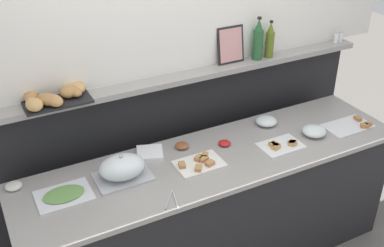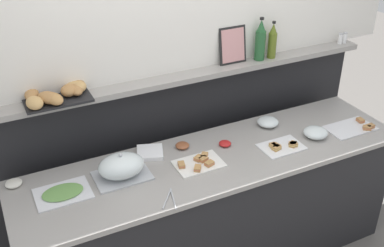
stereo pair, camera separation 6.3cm
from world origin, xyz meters
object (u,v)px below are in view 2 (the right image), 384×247
Objects in this scene: sandwich_platter_rear at (199,163)px; serving_cloche at (121,167)px; sandwich_platter_front at (353,127)px; condiment_bowl_teal at (182,145)px; glass_bowl_large at (268,122)px; pepper_shaker at (345,38)px; wine_bottle_green at (260,41)px; framed_picture at (233,45)px; serving_tongs at (170,198)px; cold_cuts_platter at (63,193)px; salt_shaker at (340,38)px; bread_basket at (59,94)px; glass_bowl_medium at (315,133)px; condiment_bowl_cream at (225,144)px; napkin_stack at (150,152)px; olive_oil_bottle at (272,42)px; sandwich_platter_side at (282,146)px; condiment_bowl_red at (14,183)px.

sandwich_platter_rear is 0.50m from serving_cloche.
condiment_bowl_teal is at bearing 165.56° from sandwich_platter_front.
glass_bowl_large is 1.79× the size of pepper_shaker.
framed_picture is at bearing 170.13° from wine_bottle_green.
serving_tongs is 1.38m from wine_bottle_green.
condiment_bowl_teal is (0.47, 0.14, -0.06)m from serving_cloche.
serving_cloche is 1.17m from glass_bowl_large.
cold_cuts_platter is 3.67× the size of salt_shaker.
glass_bowl_medium is at bearing -17.84° from bread_basket.
condiment_bowl_teal is 0.29m from condiment_bowl_cream.
serving_tongs is at bearing -145.62° from wine_bottle_green.
serving_tongs is at bearing -98.06° from napkin_stack.
napkin_stack is at bearing -23.78° from bread_basket.
napkin_stack is 1.95× the size of salt_shaker.
olive_oil_bottle is 3.17× the size of pepper_shaker.
glass_bowl_medium is at bearing 8.61° from serving_tongs.
sandwich_platter_front is 1.49m from napkin_stack.
serving_cloche is 1.08× the size of wine_bottle_green.
wine_bottle_green is at bearing 14.01° from cold_cuts_platter.
sandwich_platter_rear is at bearing -87.66° from condiment_bowl_teal.
glass_bowl_large is at bearing 127.18° from glass_bowl_medium.
salt_shaker is (0.28, 0.56, 0.45)m from sandwich_platter_front.
olive_oil_bottle reaches higher than sandwich_platter_rear.
olive_oil_bottle is (0.24, 0.54, 0.53)m from sandwich_platter_side.
glass_bowl_medium is at bearing -16.09° from condiment_bowl_cream.
bread_basket reaches higher than serving_cloche.
olive_oil_bottle reaches higher than cold_cuts_platter.
sandwich_platter_rear is at bearing -150.76° from olive_oil_bottle.
sandwich_platter_side reaches higher than serving_tongs.
framed_picture reaches higher than condiment_bowl_red.
olive_oil_bottle is 1.57m from bread_basket.
salt_shaker reaches higher than serving_tongs.
condiment_bowl_red is 1.14× the size of pepper_shaker.
sandwich_platter_rear reaches higher than serving_tongs.
serving_cloche is 1.28× the size of framed_picture.
pepper_shaker is at bearing -2.16° from framed_picture.
sandwich_platter_side is 0.92× the size of cold_cuts_platter.
olive_oil_bottle reaches higher than sandwich_platter_front.
salt_shaker is (1.73, 0.22, 0.45)m from napkin_stack.
serving_cloche reaches higher than glass_bowl_large.
condiment_bowl_teal is at bearing 153.49° from sandwich_platter_side.
sandwich_platter_rear is at bearing -162.98° from pepper_shaker.
glass_bowl_large is at bearing -163.05° from salt_shaker.
bread_basket is (-0.49, 0.22, 0.44)m from napkin_stack.
condiment_bowl_red is at bearing -176.08° from pepper_shaker.
framed_picture is at bearing 27.86° from condiment_bowl_teal.
napkin_stack is at bearing -168.43° from olive_oil_bottle.
salt_shaker is (1.98, 0.38, 0.39)m from serving_cloche.
framed_picture is at bearing 44.21° from sandwich_platter_rear.
wine_bottle_green reaches higher than bread_basket.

